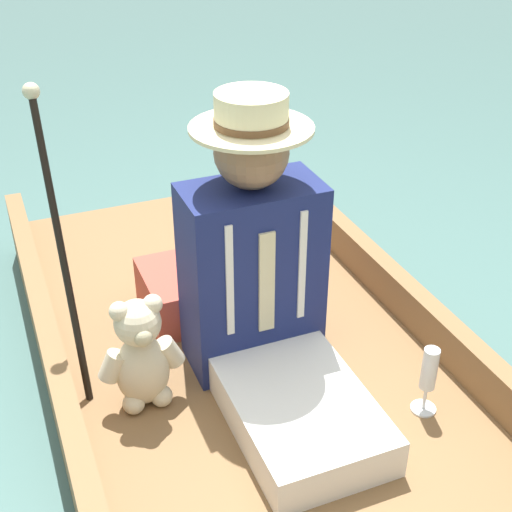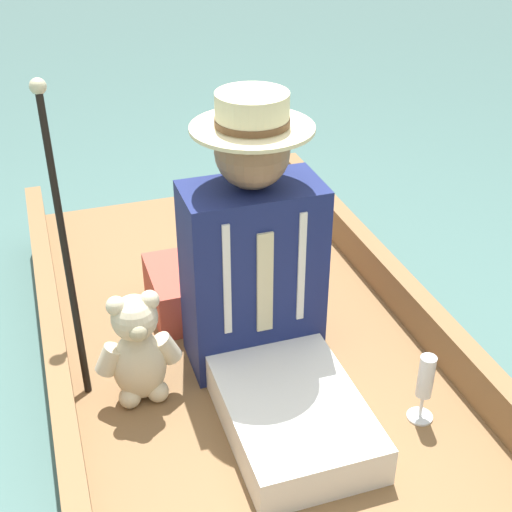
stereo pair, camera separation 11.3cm
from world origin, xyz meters
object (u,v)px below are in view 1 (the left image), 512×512
teddy_bear (141,356)px  walking_cane (56,221)px  wine_glass (429,374)px  seated_person (263,288)px

teddy_bear → walking_cane: bearing=-58.1°
teddy_bear → walking_cane: size_ratio=0.42×
wine_glass → teddy_bear: bearing=-24.7°
seated_person → wine_glass: 0.49m
wine_glass → walking_cane: (0.83, -0.54, 0.35)m
seated_person → wine_glass: seated_person is taller
seated_person → teddy_bear: seated_person is taller
wine_glass → walking_cane: walking_cane is taller
wine_glass → seated_person: bearing=-42.3°
teddy_bear → wine_glass: size_ratio=1.66×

